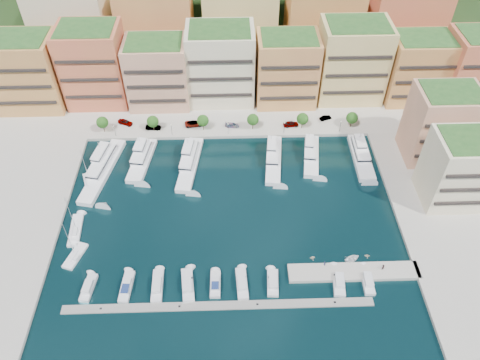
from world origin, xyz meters
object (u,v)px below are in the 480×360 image
(tree_3, at_px, (253,120))
(yacht_0, at_px, (103,167))
(car_2, at_px, (194,123))
(cruiser_0, at_px, (88,288))
(yacht_4, at_px, (274,158))
(cruiser_1, at_px, (127,287))
(lamppost_3, at_px, (284,126))
(tender_2, at_px, (352,259))
(tree_2, at_px, (203,121))
(car_5, at_px, (326,118))
(sailboat_2, at_px, (89,183))
(cruiser_6, at_px, (273,283))
(yacht_1, at_px, (142,158))
(lamppost_1, at_px, (171,128))
(tender_3, at_px, (367,256))
(cruiser_2, at_px, (157,286))
(cruiser_4, at_px, (215,285))
(car_3, at_px, (232,125))
(cruiser_9, at_px, (367,281))
(lamppost_0, at_px, (114,129))
(tender_1, at_px, (312,258))
(car_4, at_px, (291,124))
(sailboat_1, at_px, (76,231))
(person_0, at_px, (324,264))
(lamppost_4, at_px, (341,125))
(yacht_6, at_px, (361,155))
(tree_1, at_px, (153,122))
(sailboat_0, at_px, (75,256))
(yacht_5, at_px, (311,154))
(lamppost_2, at_px, (228,127))
(cruiser_8, at_px, (339,281))
(yacht_2, at_px, (190,161))
(car_0, at_px, (125,122))
(cruiser_3, at_px, (188,285))
(cruiser_5, at_px, (242,284))
(tree_0, at_px, (102,122))
(person_1, at_px, (383,267))
(tree_5, at_px, (352,118))
(car_1, at_px, (153,127))

(tree_3, bearing_deg, yacht_0, -159.46)
(car_2, bearing_deg, cruiser_0, 152.68)
(yacht_4, bearing_deg, cruiser_1, -131.25)
(lamppost_3, xyz_separation_m, tender_2, (12.49, -49.23, -3.41))
(tree_2, relative_size, car_5, 1.39)
(sailboat_2, bearing_deg, cruiser_6, -34.99)
(yacht_1, relative_size, car_5, 4.82)
(lamppost_1, xyz_separation_m, tender_3, (52.41, -48.39, -3.44))
(cruiser_2, distance_m, cruiser_4, 13.78)
(car_3, bearing_deg, cruiser_9, -146.46)
(lamppost_0, height_order, tender_1, lamppost_0)
(cruiser_9, xyz_separation_m, car_4, (-12.15, 59.22, 1.30))
(yacht_0, distance_m, car_5, 73.14)
(sailboat_1, relative_size, person_0, 8.41)
(lamppost_4, distance_m, tender_2, 49.66)
(lamppost_4, height_order, tender_3, lamppost_4)
(yacht_6, height_order, tender_1, yacht_6)
(tree_1, distance_m, yacht_0, 22.02)
(tree_1, distance_m, cruiser_9, 81.31)
(sailboat_1, distance_m, sailboat_0, 8.51)
(yacht_0, bearing_deg, yacht_5, 3.81)
(tender_3, bearing_deg, tender_2, 109.30)
(tender_2, xyz_separation_m, car_5, (2.00, 55.74, 1.26))
(tree_1, relative_size, lamppost_2, 1.35)
(cruiser_6, bearing_deg, yacht_1, 129.06)
(cruiser_8, xyz_separation_m, tender_2, (4.65, 6.56, -0.13))
(tree_1, relative_size, lamppost_3, 1.35)
(yacht_2, distance_m, cruiser_0, 48.33)
(tender_1, bearing_deg, car_0, 39.39)
(tree_1, relative_size, cruiser_3, 0.60)
(tender_3, bearing_deg, car_3, 39.49)
(tree_2, distance_m, lamppost_3, 26.12)
(cruiser_5, bearing_deg, yacht_6, 49.44)
(tree_0, relative_size, person_1, 3.35)
(cruiser_6, xyz_separation_m, car_5, (22.51, 62.28, 1.12))
(yacht_0, relative_size, car_3, 6.07)
(tender_3, bearing_deg, tree_1, 56.12)
(lamppost_0, distance_m, yacht_6, 77.44)
(tree_5, xyz_separation_m, tender_2, (-9.51, -51.53, -4.33))
(sailboat_2, relative_size, car_3, 2.89)
(lamppost_3, bearing_deg, lamppost_4, 0.00)
(lamppost_4, xyz_separation_m, cruiser_3, (-46.32, -55.80, -3.28))
(cruiser_8, relative_size, sailboat_0, 0.65)
(yacht_0, relative_size, cruiser_4, 3.85)
(sailboat_1, distance_m, car_2, 51.99)
(tree_0, xyz_separation_m, tree_2, (32.00, 0.00, 0.00))
(tree_1, xyz_separation_m, lamppost_0, (-12.00, -2.30, -0.92))
(lamppost_4, height_order, sailboat_0, sailboat_0)
(cruiser_4, bearing_deg, cruiser_6, 0.06)
(car_1, bearing_deg, sailboat_0, 167.93)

